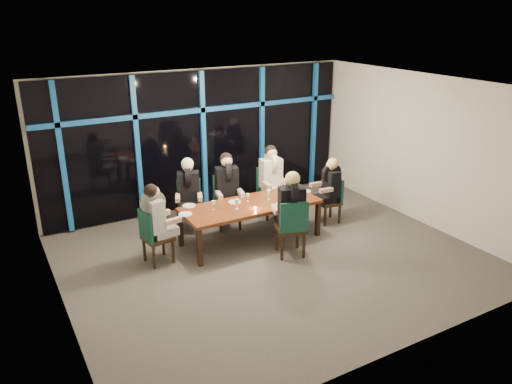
# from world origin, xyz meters

# --- Properties ---
(room) EXTENTS (7.04, 7.00, 3.02)m
(room) POSITION_xyz_m (0.00, 0.00, 2.02)
(room) COLOR #58534D
(room) RESTS_ON ground
(window_wall) EXTENTS (6.86, 0.43, 2.94)m
(window_wall) POSITION_xyz_m (0.01, 2.93, 1.55)
(window_wall) COLOR black
(window_wall) RESTS_ON ground
(dining_table) EXTENTS (2.60, 1.00, 0.75)m
(dining_table) POSITION_xyz_m (0.00, 0.80, 0.68)
(dining_table) COLOR brown
(dining_table) RESTS_ON ground
(chair_far_left) EXTENTS (0.61, 0.61, 1.02)m
(chair_far_left) POSITION_xyz_m (-0.80, 1.86, 0.57)
(chair_far_left) COLOR black
(chair_far_left) RESTS_ON ground
(chair_far_mid) EXTENTS (0.59, 0.59, 1.05)m
(chair_far_mid) POSITION_xyz_m (-0.08, 1.65, 0.59)
(chair_far_mid) COLOR black
(chair_far_mid) RESTS_ON ground
(chair_far_right) EXTENTS (0.53, 0.53, 1.05)m
(chair_far_right) POSITION_xyz_m (0.97, 1.72, 0.59)
(chair_far_right) COLOR black
(chair_far_right) RESTS_ON ground
(chair_end_left) EXTENTS (0.52, 0.52, 0.99)m
(chair_end_left) POSITION_xyz_m (-1.89, 0.83, 0.55)
(chair_end_left) COLOR black
(chair_end_left) RESTS_ON ground
(chair_end_right) EXTENTS (0.47, 0.47, 0.93)m
(chair_end_right) POSITION_xyz_m (1.90, 0.78, 0.52)
(chair_end_right) COLOR black
(chair_end_right) RESTS_ON ground
(chair_near_mid) EXTENTS (0.63, 0.63, 1.08)m
(chair_near_mid) POSITION_xyz_m (0.31, -0.12, 0.60)
(chair_near_mid) COLOR black
(chair_near_mid) RESTS_ON ground
(diner_far_left) EXTENTS (0.63, 0.70, 0.99)m
(diner_far_left) POSITION_xyz_m (-0.83, 1.78, 0.97)
(diner_far_left) COLOR black
(diner_far_left) RESTS_ON ground
(diner_far_mid) EXTENTS (0.59, 0.70, 1.02)m
(diner_far_mid) POSITION_xyz_m (-0.10, 1.57, 1.00)
(diner_far_mid) COLOR black
(diner_far_mid) RESTS_ON ground
(diner_far_right) EXTENTS (0.55, 0.68, 1.02)m
(diner_far_right) POSITION_xyz_m (0.96, 1.63, 1.00)
(diner_far_right) COLOR silver
(diner_far_right) RESTS_ON ground
(diner_end_left) EXTENTS (0.65, 0.53, 0.96)m
(diner_end_left) POSITION_xyz_m (-1.81, 0.84, 0.95)
(diner_end_left) COLOR black
(diner_end_left) RESTS_ON ground
(diner_end_right) EXTENTS (0.60, 0.49, 0.91)m
(diner_end_right) POSITION_xyz_m (1.82, 0.79, 0.89)
(diner_end_right) COLOR black
(diner_end_right) RESTS_ON ground
(diner_near_mid) EXTENTS (0.64, 0.73, 1.05)m
(diner_near_mid) POSITION_xyz_m (0.34, -0.04, 1.03)
(diner_near_mid) COLOR black
(diner_near_mid) RESTS_ON ground
(plate_far_left) EXTENTS (0.24, 0.24, 0.01)m
(plate_far_left) POSITION_xyz_m (-1.04, 1.26, 0.76)
(plate_far_left) COLOR white
(plate_far_left) RESTS_ON dining_table
(plate_far_mid) EXTENTS (0.24, 0.24, 0.01)m
(plate_far_mid) POSITION_xyz_m (-0.23, 1.02, 0.76)
(plate_far_mid) COLOR white
(plate_far_mid) RESTS_ON dining_table
(plate_far_right) EXTENTS (0.24, 0.24, 0.01)m
(plate_far_right) POSITION_xyz_m (0.91, 1.07, 0.76)
(plate_far_right) COLOR white
(plate_far_right) RESTS_ON dining_table
(plate_end_left) EXTENTS (0.24, 0.24, 0.01)m
(plate_end_left) POSITION_xyz_m (-1.25, 0.92, 0.76)
(plate_end_left) COLOR white
(plate_end_left) RESTS_ON dining_table
(plate_end_right) EXTENTS (0.24, 0.24, 0.01)m
(plate_end_right) POSITION_xyz_m (1.26, 0.84, 0.76)
(plate_end_right) COLOR white
(plate_end_right) RESTS_ON dining_table
(plate_near_mid) EXTENTS (0.24, 0.24, 0.01)m
(plate_near_mid) POSITION_xyz_m (0.51, 0.50, 0.76)
(plate_near_mid) COLOR white
(plate_near_mid) RESTS_ON dining_table
(wine_bottle) EXTENTS (0.07, 0.07, 0.32)m
(wine_bottle) POSITION_xyz_m (1.02, 0.74, 0.87)
(wine_bottle) COLOR black
(wine_bottle) RESTS_ON dining_table
(water_pitcher) EXTENTS (0.12, 0.10, 0.19)m
(water_pitcher) POSITION_xyz_m (0.73, 0.62, 0.84)
(water_pitcher) COLOR silver
(water_pitcher) RESTS_ON dining_table
(tea_light) EXTENTS (0.05, 0.05, 0.03)m
(tea_light) POSITION_xyz_m (-0.05, 0.55, 0.76)
(tea_light) COLOR #F39649
(tea_light) RESTS_ON dining_table
(wine_glass_a) EXTENTS (0.07, 0.07, 0.19)m
(wine_glass_a) POSITION_xyz_m (-0.34, 0.70, 0.89)
(wine_glass_a) COLOR silver
(wine_glass_a) RESTS_ON dining_table
(wine_glass_b) EXTENTS (0.06, 0.06, 0.16)m
(wine_glass_b) POSITION_xyz_m (0.02, 0.94, 0.86)
(wine_glass_b) COLOR silver
(wine_glass_b) RESTS_ON dining_table
(wine_glass_c) EXTENTS (0.07, 0.07, 0.19)m
(wine_glass_c) POSITION_xyz_m (0.41, 0.83, 0.89)
(wine_glass_c) COLOR silver
(wine_glass_c) RESTS_ON dining_table
(wine_glass_d) EXTENTS (0.07, 0.07, 0.17)m
(wine_glass_d) POSITION_xyz_m (-0.72, 0.89, 0.87)
(wine_glass_d) COLOR silver
(wine_glass_d) RESTS_ON dining_table
(wine_glass_e) EXTENTS (0.07, 0.07, 0.19)m
(wine_glass_e) POSITION_xyz_m (0.95, 1.00, 0.89)
(wine_glass_e) COLOR silver
(wine_glass_e) RESTS_ON dining_table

